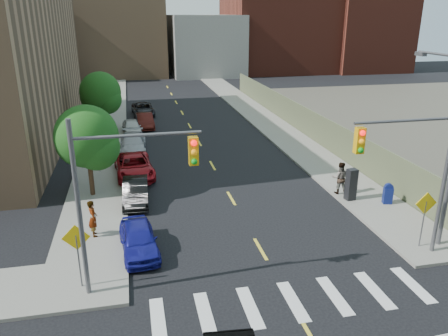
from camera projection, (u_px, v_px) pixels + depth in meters
name	position (u px, v px, depth m)	size (l,w,h in m)	color
sidewalk_nw	(110.00, 109.00, 49.53)	(3.50, 73.00, 0.15)	gray
sidewalk_ne	(243.00, 103.00, 52.59)	(3.50, 73.00, 0.15)	gray
fence_north	(299.00, 118.00, 40.13)	(0.12, 44.00, 2.50)	#696D4C
bg_bldg_west	(22.00, 41.00, 70.97)	(14.00, 18.00, 12.00)	#592319
bg_bldg_midwest	(122.00, 30.00, 75.47)	(14.00, 16.00, 15.00)	#8C6B4C
bg_bldg_center	(204.00, 45.00, 77.24)	(12.00, 16.00, 10.00)	gray
bg_bldg_east	(277.00, 26.00, 80.84)	(18.00, 18.00, 16.00)	#592319
bg_bldg_fareast	(361.00, 20.00, 81.83)	(14.00, 16.00, 18.00)	#592319
signal_nw	(120.00, 184.00, 15.69)	(4.59, 0.30, 7.00)	#59595E
signal_ne	(416.00, 162.00, 18.05)	(4.59, 0.30, 7.00)	#59595E
warn_sign_nw	(77.00, 245.00, 16.64)	(1.06, 0.06, 2.83)	#59595E
warn_sign_ne	(425.00, 210.00, 19.60)	(1.06, 0.06, 2.83)	#59595E
warn_sign_midwest	(97.00, 146.00, 29.07)	(1.06, 0.06, 2.83)	#59595E
tree_west_near	(87.00, 140.00, 24.89)	(3.66, 3.64, 5.52)	#332114
tree_west_far	(101.00, 95.00, 38.70)	(3.66, 3.64, 5.52)	#332114
parked_car_blue	(139.00, 239.00, 19.76)	(1.59, 3.94, 1.34)	navy
parked_car_black	(136.00, 191.00, 25.04)	(1.41, 4.05, 1.33)	black
parked_car_red	(134.00, 166.00, 29.02)	(2.37, 5.14, 1.43)	maroon
parked_car_silver	(133.00, 144.00, 34.05)	(1.99, 4.91, 1.42)	#A7A8AE
parked_car_white	(132.00, 127.00, 39.13)	(1.57, 3.91, 1.33)	silver
parked_car_maroon	(145.00, 121.00, 41.31)	(1.47, 4.20, 1.39)	#3E100C
parked_car_grey	(143.00, 109.00, 46.47)	(2.16, 4.69, 1.30)	black
mailbox	(388.00, 194.00, 24.56)	(0.56, 0.48, 1.20)	navy
payphone	(351.00, 184.00, 24.95)	(0.55, 0.45, 1.85)	black
pedestrian_west	(93.00, 218.00, 20.87)	(0.67, 0.44, 1.83)	gray
pedestrian_east	(340.00, 178.00, 25.83)	(0.94, 0.73, 1.94)	gray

